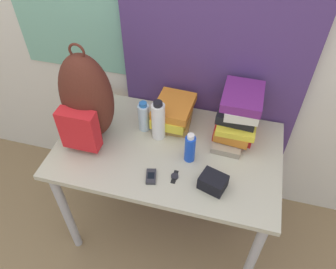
{
  "coord_description": "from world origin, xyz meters",
  "views": [
    {
      "loc": [
        0.3,
        -0.78,
        2.05
      ],
      "look_at": [
        0.0,
        0.35,
        0.87
      ],
      "focal_mm": 35.0,
      "sensor_mm": 36.0,
      "label": 1
    }
  ],
  "objects": [
    {
      "name": "water_bottle",
      "position": [
        -0.17,
        0.46,
        0.86
      ],
      "size": [
        0.06,
        0.06,
        0.18
      ],
      "color": "silver",
      "rests_on": "desk"
    },
    {
      "name": "sunglasses_case",
      "position": [
        0.3,
        0.4,
        0.79
      ],
      "size": [
        0.15,
        0.06,
        0.04
      ],
      "color": "gray",
      "rests_on": "desk"
    },
    {
      "name": "backpack",
      "position": [
        -0.42,
        0.34,
        1.01
      ],
      "size": [
        0.27,
        0.28,
        0.55
      ],
      "color": "#512319",
      "rests_on": "desk"
    },
    {
      "name": "book_stack_left",
      "position": [
        -0.02,
        0.55,
        0.85
      ],
      "size": [
        0.21,
        0.27,
        0.14
      ],
      "color": "olive",
      "rests_on": "desk"
    },
    {
      "name": "book_stack_center",
      "position": [
        0.33,
        0.56,
        0.91
      ],
      "size": [
        0.22,
        0.29,
        0.28
      ],
      "color": "red",
      "rests_on": "desk"
    },
    {
      "name": "sports_bottle",
      "position": [
        -0.07,
        0.43,
        0.89
      ],
      "size": [
        0.07,
        0.07,
        0.24
      ],
      "color": "white",
      "rests_on": "desk"
    },
    {
      "name": "wall_back",
      "position": [
        -0.0,
        0.79,
        1.25
      ],
      "size": [
        6.0,
        0.06,
        2.5
      ],
      "color": "silver",
      "rests_on": "ground_plane"
    },
    {
      "name": "camera_pouch",
      "position": [
        0.27,
        0.17,
        0.81
      ],
      "size": [
        0.14,
        0.13,
        0.07
      ],
      "color": "black",
      "rests_on": "desk"
    },
    {
      "name": "sunscreen_bottle",
      "position": [
        0.13,
        0.31,
        0.85
      ],
      "size": [
        0.05,
        0.05,
        0.17
      ],
      "color": "blue",
      "rests_on": "desk"
    },
    {
      "name": "cell_phone",
      "position": [
        -0.03,
        0.14,
        0.78
      ],
      "size": [
        0.07,
        0.1,
        0.02
      ],
      "color": "#2D2D33",
      "rests_on": "desk"
    },
    {
      "name": "curtain_blue",
      "position": [
        0.15,
        0.74,
        1.25
      ],
      "size": [
        1.01,
        0.04,
        2.5
      ],
      "color": "#4C336B",
      "rests_on": "ground_plane"
    },
    {
      "name": "desk",
      "position": [
        0.0,
        0.35,
        0.67
      ],
      "size": [
        1.18,
        0.71,
        0.77
      ],
      "color": "#B7B299",
      "rests_on": "ground_plane"
    },
    {
      "name": "wristwatch",
      "position": [
        0.08,
        0.17,
        0.78
      ],
      "size": [
        0.04,
        0.08,
        0.01
      ],
      "color": "black",
      "rests_on": "desk"
    }
  ]
}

